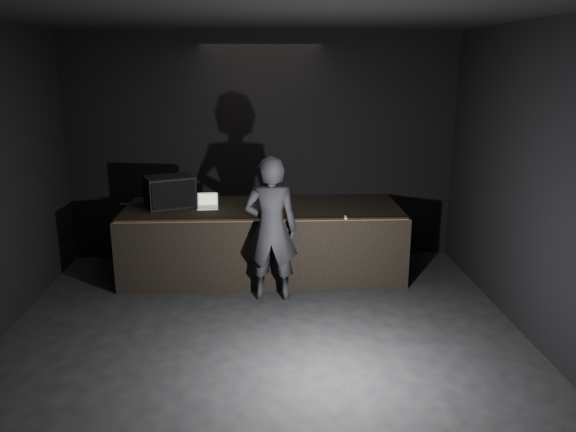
# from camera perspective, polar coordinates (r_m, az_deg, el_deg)

# --- Properties ---
(ground) EXTENTS (7.00, 7.00, 0.00)m
(ground) POSITION_cam_1_polar(r_m,az_deg,el_deg) (5.99, -2.45, -15.08)
(ground) COLOR black
(ground) RESTS_ON ground
(room_walls) EXTENTS (6.10, 7.10, 3.52)m
(room_walls) POSITION_cam_1_polar(r_m,az_deg,el_deg) (5.27, -2.70, 4.27)
(room_walls) COLOR black
(room_walls) RESTS_ON ground
(stage_riser) EXTENTS (4.00, 1.50, 1.00)m
(stage_riser) POSITION_cam_1_polar(r_m,az_deg,el_deg) (8.29, -2.56, -2.47)
(stage_riser) COLOR black
(stage_riser) RESTS_ON ground
(riser_lip) EXTENTS (3.92, 0.10, 0.01)m
(riser_lip) POSITION_cam_1_polar(r_m,az_deg,el_deg) (7.47, -2.59, -0.43)
(riser_lip) COLOR brown
(riser_lip) RESTS_ON stage_riser
(stage_monitor) EXTENTS (0.80, 0.71, 0.45)m
(stage_monitor) POSITION_cam_1_polar(r_m,az_deg,el_deg) (8.32, -11.92, 2.44)
(stage_monitor) COLOR black
(stage_monitor) RESTS_ON stage_riser
(cable) EXTENTS (0.95, 0.11, 0.02)m
(cable) POSITION_cam_1_polar(r_m,az_deg,el_deg) (8.61, -13.61, 1.30)
(cable) COLOR black
(cable) RESTS_ON stage_riser
(laptop) EXTENTS (0.31, 0.28, 0.20)m
(laptop) POSITION_cam_1_polar(r_m,az_deg,el_deg) (8.21, -8.15, 1.21)
(laptop) COLOR silver
(laptop) RESTS_ON stage_riser
(beer_can) EXTENTS (0.06, 0.06, 0.14)m
(beer_can) POSITION_cam_1_polar(r_m,az_deg,el_deg) (7.76, -3.49, 0.65)
(beer_can) COLOR silver
(beer_can) RESTS_ON stage_riser
(plastic_cup) EXTENTS (0.09, 0.09, 0.11)m
(plastic_cup) POSITION_cam_1_polar(r_m,az_deg,el_deg) (8.16, -1.32, 1.31)
(plastic_cup) COLOR white
(plastic_cup) RESTS_ON stage_riser
(wii_remote) EXTENTS (0.04, 0.13, 0.02)m
(wii_remote) POSITION_cam_1_polar(r_m,az_deg,el_deg) (7.60, 5.86, -0.17)
(wii_remote) COLOR white
(wii_remote) RESTS_ON stage_riser
(person) EXTENTS (0.72, 0.49, 1.91)m
(person) POSITION_cam_1_polar(r_m,az_deg,el_deg) (7.25, -1.75, -1.34)
(person) COLOR black
(person) RESTS_ON ground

